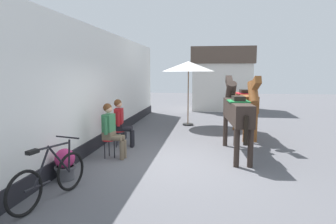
% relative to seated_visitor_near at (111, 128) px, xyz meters
% --- Properties ---
extents(ground_plane, '(40.00, 40.00, 0.00)m').
position_rel_seated_visitor_near_xyz_m(ground_plane, '(1.69, 2.90, -0.78)').
color(ground_plane, '#56565B').
extents(pub_facade_wall, '(0.34, 14.00, 3.40)m').
position_rel_seated_visitor_near_xyz_m(pub_facade_wall, '(-0.86, 1.40, 0.76)').
color(pub_facade_wall, white).
rests_on(pub_facade_wall, ground_plane).
extents(distant_cottage, '(3.40, 2.60, 3.50)m').
position_rel_seated_visitor_near_xyz_m(distant_cottage, '(3.09, 10.12, 1.02)').
color(distant_cottage, silver).
rests_on(distant_cottage, ground_plane).
extents(seated_visitor_near, '(0.61, 0.49, 1.39)m').
position_rel_seated_visitor_near_xyz_m(seated_visitor_near, '(0.00, 0.00, 0.00)').
color(seated_visitor_near, red).
rests_on(seated_visitor_near, ground_plane).
extents(seated_visitor_far, '(0.61, 0.49, 1.39)m').
position_rel_seated_visitor_near_xyz_m(seated_visitor_far, '(-0.09, 1.13, 0.00)').
color(seated_visitor_far, red).
rests_on(seated_visitor_far, ground_plane).
extents(saddled_horse_near, '(0.62, 3.00, 2.06)m').
position_rel_seated_visitor_near_xyz_m(saddled_horse_near, '(3.14, 0.82, 0.38)').
color(saddled_horse_near, '#2D231E').
rests_on(saddled_horse_near, ground_plane).
extents(saddled_horse_far, '(0.62, 3.00, 2.06)m').
position_rel_seated_visitor_near_xyz_m(saddled_horse_far, '(3.63, 3.07, 0.38)').
color(saddled_horse_far, brown).
rests_on(saddled_horse_far, ground_plane).
extents(flower_planter_near, '(0.43, 0.43, 0.64)m').
position_rel_seated_visitor_near_xyz_m(flower_planter_near, '(-0.43, -1.58, -0.44)').
color(flower_planter_near, '#4C4C51').
rests_on(flower_planter_near, ground_plane).
extents(leaning_bicycle, '(0.58, 1.73, 1.02)m').
position_rel_seated_visitor_near_xyz_m(leaning_bicycle, '(-0.18, -2.57, -0.38)').
color(leaning_bicycle, black).
rests_on(leaning_bicycle, ground_plane).
extents(cafe_parasol, '(2.10, 2.10, 2.58)m').
position_rel_seated_visitor_near_xyz_m(cafe_parasol, '(1.57, 4.85, 1.59)').
color(cafe_parasol, black).
rests_on(cafe_parasol, ground_plane).
extents(satchel_bag, '(0.12, 0.28, 0.20)m').
position_rel_seated_visitor_near_xyz_m(satchel_bag, '(-0.33, 2.13, -0.68)').
color(satchel_bag, black).
rests_on(satchel_bag, ground_plane).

